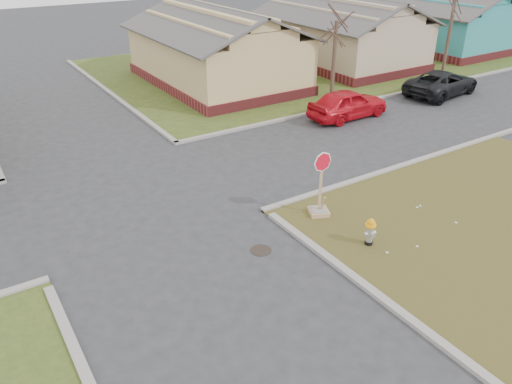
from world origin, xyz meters
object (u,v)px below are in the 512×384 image
stop_sign (320,201)px  red_sedan (348,104)px  dark_pickup (442,83)px  fire_hydrant (370,230)px

stop_sign → red_sedan: size_ratio=0.52×
dark_pickup → stop_sign: bearing=107.5°
red_sedan → fire_hydrant: bearing=140.1°
stop_sign → dark_pickup: size_ratio=0.45×
stop_sign → red_sedan: 10.21m
fire_hydrant → stop_sign: size_ratio=0.39×
stop_sign → red_sedan: bearing=66.4°
stop_sign → dark_pickup: 16.37m
fire_hydrant → red_sedan: size_ratio=0.20×
stop_sign → dark_pickup: stop_sign is taller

